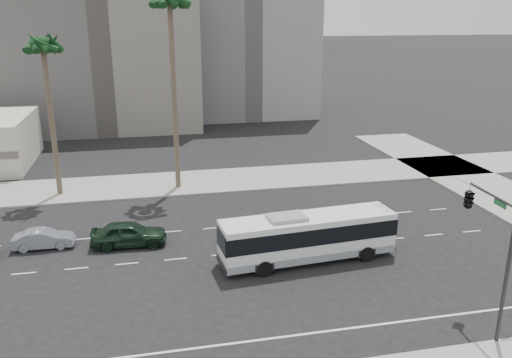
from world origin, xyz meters
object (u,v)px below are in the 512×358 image
object	(u,v)px
city_bus	(308,236)
car_b	(44,239)
car_a	(129,234)
traffic_signal	(473,206)
palm_near	(170,3)
palm_mid	(43,47)

from	to	relation	value
city_bus	car_b	bearing A→B (deg)	156.77
car_a	traffic_signal	bearing A→B (deg)	-120.90
traffic_signal	palm_near	bearing A→B (deg)	122.41
traffic_signal	palm_mid	size ratio (longest dim) A/B	0.50
city_bus	palm_mid	size ratio (longest dim) A/B	0.82
city_bus	palm_mid	bearing A→B (deg)	130.99
car_b	traffic_signal	distance (m)	26.37
car_a	car_b	size ratio (longest dim) A/B	1.27
car_b	palm_near	bearing A→B (deg)	-41.60
city_bus	traffic_signal	bearing A→B (deg)	-53.21
car_a	traffic_signal	distance (m)	21.31
car_a	palm_mid	distance (m)	17.50
car_a	palm_near	world-z (taller)	palm_near
traffic_signal	palm_mid	world-z (taller)	palm_mid
palm_mid	car_b	bearing A→B (deg)	-87.57
palm_near	palm_mid	bearing A→B (deg)	178.51
traffic_signal	palm_mid	distance (m)	33.57
palm_near	car_b	bearing A→B (deg)	-131.86
car_a	palm_near	bearing A→B (deg)	-16.47
traffic_signal	car_a	bearing A→B (deg)	148.82
city_bus	palm_near	distance (m)	22.45
city_bus	palm_mid	xyz separation A→B (m)	(-16.96, 16.40, 10.68)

